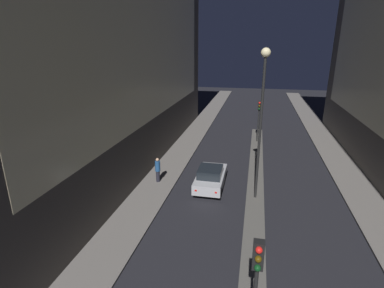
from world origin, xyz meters
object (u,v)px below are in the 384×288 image
at_px(traffic_light_near, 257,274).
at_px(traffic_light_mid, 259,112).
at_px(street_lamp, 262,100).
at_px(pedestrian_on_left_sidewalk, 158,169).
at_px(car_left_lane, 211,177).

distance_m(traffic_light_near, traffic_light_mid, 22.54).
bearing_deg(traffic_light_mid, street_lamp, -90.00).
xyz_separation_m(traffic_light_near, pedestrian_on_left_sidewalk, (-6.88, 11.42, -2.11)).
distance_m(traffic_light_near, car_left_lane, 12.13).
height_order(street_lamp, pedestrian_on_left_sidewalk, street_lamp).
height_order(car_left_lane, pedestrian_on_left_sidewalk, pedestrian_on_left_sidewalk).
bearing_deg(pedestrian_on_left_sidewalk, street_lamp, -7.74).
distance_m(traffic_light_near, street_lamp, 10.97).
relative_size(street_lamp, pedestrian_on_left_sidewalk, 5.13).
height_order(traffic_light_near, pedestrian_on_left_sidewalk, traffic_light_near).
relative_size(street_lamp, car_left_lane, 2.21).
bearing_deg(traffic_light_mid, traffic_light_near, -90.00).
relative_size(traffic_light_near, pedestrian_on_left_sidewalk, 2.30).
distance_m(traffic_light_mid, street_lamp, 12.49).
xyz_separation_m(traffic_light_near, car_left_lane, (-3.08, 11.49, -2.39)).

